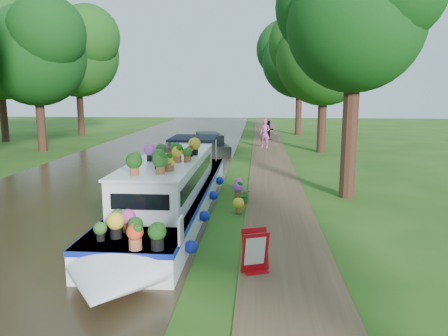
% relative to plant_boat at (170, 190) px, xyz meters
% --- Properties ---
extents(ground, '(100.00, 100.00, 0.00)m').
position_rel_plant_boat_xyz_m(ground, '(2.25, 0.00, -0.85)').
color(ground, '#234C13').
rests_on(ground, ground).
extents(canal_water, '(10.00, 100.00, 0.02)m').
position_rel_plant_boat_xyz_m(canal_water, '(-3.75, 0.00, -0.84)').
color(canal_water, black).
rests_on(canal_water, ground).
extents(towpath, '(2.20, 100.00, 0.03)m').
position_rel_plant_boat_xyz_m(towpath, '(3.45, 0.00, -0.84)').
color(towpath, '#503A25').
rests_on(towpath, ground).
extents(plant_boat, '(2.29, 13.52, 2.26)m').
position_rel_plant_boat_xyz_m(plant_boat, '(0.00, 0.00, 0.00)').
color(plant_boat, white).
rests_on(plant_boat, canal_water).
extents(tree_near_overhang, '(5.52, 5.28, 8.99)m').
position_rel_plant_boat_xyz_m(tree_near_overhang, '(6.04, 3.07, 5.75)').
color(tree_near_overhang, black).
rests_on(tree_near_overhang, ground).
extents(tree_near_mid, '(6.90, 6.60, 9.40)m').
position_rel_plant_boat_xyz_m(tree_near_mid, '(6.73, 15.08, 5.58)').
color(tree_near_mid, black).
rests_on(tree_near_mid, ground).
extents(tree_near_far, '(7.59, 7.26, 10.30)m').
position_rel_plant_boat_xyz_m(tree_near_far, '(6.23, 26.09, 6.20)').
color(tree_near_far, black).
rests_on(tree_near_far, ground).
extents(tree_far_c, '(7.13, 6.82, 9.59)m').
position_rel_plant_boat_xyz_m(tree_far_c, '(-11.27, 14.08, 5.67)').
color(tree_far_c, black).
rests_on(tree_far_c, ground).
extents(tree_far_d, '(8.05, 7.70, 10.85)m').
position_rel_plant_boat_xyz_m(tree_far_d, '(-12.77, 24.10, 6.55)').
color(tree_far_d, black).
rests_on(tree_far_d, ground).
extents(second_boat, '(3.08, 6.34, 1.16)m').
position_rel_plant_boat_xyz_m(second_boat, '(-0.40, 14.76, -0.38)').
color(second_boat, black).
rests_on(second_boat, canal_water).
extents(sandwich_board, '(0.63, 0.65, 0.93)m').
position_rel_plant_boat_xyz_m(sandwich_board, '(2.70, -4.12, -0.40)').
color(sandwich_board, '#B20C12').
rests_on(sandwich_board, towpath).
extents(pedestrian_pink, '(0.83, 0.70, 1.95)m').
position_rel_plant_boat_xyz_m(pedestrian_pink, '(3.18, 16.75, 0.15)').
color(pedestrian_pink, '#C65175').
rests_on(pedestrian_pink, towpath).
extents(pedestrian_dark, '(0.86, 0.75, 1.52)m').
position_rel_plant_boat_xyz_m(pedestrian_dark, '(3.57, 21.65, -0.06)').
color(pedestrian_dark, black).
rests_on(pedestrian_dark, towpath).
extents(verge_plant, '(0.44, 0.38, 0.46)m').
position_rel_plant_boat_xyz_m(verge_plant, '(2.30, 1.89, -0.62)').
color(verge_plant, '#227123').
rests_on(verge_plant, ground).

